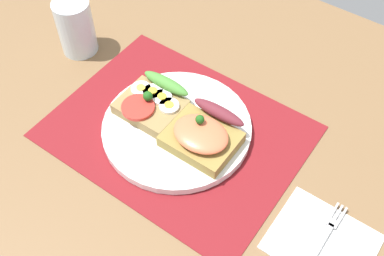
{
  "coord_description": "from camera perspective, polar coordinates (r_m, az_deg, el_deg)",
  "views": [
    {
      "loc": [
        29.08,
        -36.71,
        60.48
      ],
      "look_at": [
        3.0,
        0.0,
        3.16
      ],
      "focal_mm": 43.99,
      "sensor_mm": 36.0,
      "label": 1
    }
  ],
  "objects": [
    {
      "name": "placemat",
      "position": [
        0.76,
        -1.84,
        -0.37
      ],
      "size": [
        39.42,
        30.15,
        0.3
      ],
      "primitive_type": "cube",
      "color": "maroon",
      "rests_on": "ground_plane"
    },
    {
      "name": "sandwich_egg_tomato",
      "position": [
        0.76,
        -4.9,
        3.04
      ],
      "size": [
        10.05,
        10.08,
        4.17
      ],
      "color": "olive",
      "rests_on": "plate"
    },
    {
      "name": "napkin",
      "position": [
        0.69,
        15.5,
        -13.11
      ],
      "size": [
        13.74,
        11.63,
        0.6
      ],
      "primitive_type": "cube",
      "color": "white",
      "rests_on": "ground_plane"
    },
    {
      "name": "sandwich_salmon",
      "position": [
        0.72,
        1.35,
        -0.79
      ],
      "size": [
        10.75,
        10.15,
        5.34
      ],
      "color": "olive",
      "rests_on": "plate"
    },
    {
      "name": "drinking_glass",
      "position": [
        0.89,
        -13.93,
        11.81
      ],
      "size": [
        6.61,
        6.61,
        10.42
      ],
      "primitive_type": "cylinder",
      "color": "silver",
      "rests_on": "ground_plane"
    },
    {
      "name": "fork",
      "position": [
        0.68,
        15.69,
        -12.69
      ],
      "size": [
        1.62,
        13.15,
        0.32
      ],
      "color": "#B7B7BC",
      "rests_on": "napkin"
    },
    {
      "name": "ground_plane",
      "position": [
        0.78,
        -1.8,
        -1.16
      ],
      "size": [
        120.0,
        90.0,
        3.2
      ],
      "primitive_type": "cube",
      "color": "brown"
    },
    {
      "name": "plate",
      "position": [
        0.76,
        -1.85,
        0.01
      ],
      "size": [
        24.02,
        24.02,
        1.36
      ],
      "primitive_type": "cylinder",
      "color": "white",
      "rests_on": "placemat"
    }
  ]
}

